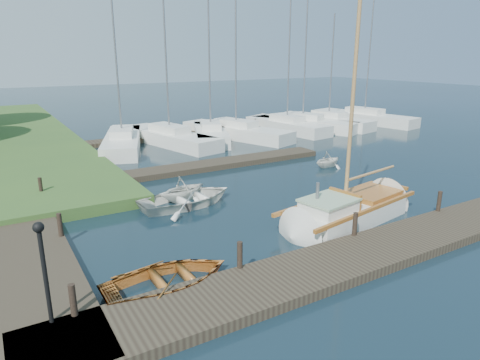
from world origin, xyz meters
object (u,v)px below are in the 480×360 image
mooring_post_3 (439,201)px  mooring_post_1 (240,255)px  marina_boat_1 (170,136)px  marina_boat_0 (122,140)px  marina_boat_6 (329,121)px  dinghy (168,275)px  tender_a (187,196)px  marina_boat_4 (287,125)px  marina_boat_2 (211,133)px  mooring_post_4 (60,225)px  mooring_post_0 (73,300)px  mooring_post_2 (355,224)px  marina_boat_7 (364,117)px  sailboat (350,212)px  tender_b (183,187)px  lamp_post (43,259)px  marina_boat_3 (236,130)px  tender_d (328,158)px  mooring_post_5 (41,187)px  marina_boat_5 (303,123)px

mooring_post_3 → mooring_post_1: bearing=180.0°
marina_boat_1 → marina_boat_0: bearing=71.8°
marina_boat_1 → marina_boat_6: bearing=-103.0°
dinghy → tender_a: size_ratio=0.87×
marina_boat_4 → dinghy: bearing=128.3°
dinghy → marina_boat_2: 20.87m
mooring_post_4 → marina_boat_4: marina_boat_4 is taller
mooring_post_0 → mooring_post_2: 9.00m
tender_a → marina_boat_7: size_ratio=0.34×
sailboat → tender_b: sailboat is taller
marina_boat_4 → marina_boat_6: (4.65, 0.11, -0.02)m
mooring_post_2 → sailboat: size_ratio=0.08×
mooring_post_0 → marina_boat_6: (24.88, 18.81, -0.14)m
marina_boat_4 → marina_boat_6: 4.66m
mooring_post_2 → marina_boat_2: marina_boat_2 is taller
marina_boat_0 → marina_boat_1: (3.28, -0.30, 0.01)m
marina_boat_6 → marina_boat_7: marina_boat_7 is taller
mooring_post_0 → lamp_post: size_ratio=0.33×
dinghy → marina_boat_0: marina_boat_0 is taller
mooring_post_0 → tender_a: size_ratio=0.19×
marina_boat_2 → marina_boat_3: bearing=-66.6°
mooring_post_3 → tender_d: bearing=77.8°
mooring_post_2 → marina_boat_0: size_ratio=0.08×
mooring_post_5 → lamp_post: (-1.00, -10.00, 1.17)m
marina_boat_0 → marina_boat_3: 8.61m
mooring_post_3 → dinghy: 10.99m
lamp_post → tender_b: 9.60m
sailboat → marina_boat_4: 19.75m
mooring_post_2 → marina_boat_0: 19.26m
tender_a → marina_boat_7: (23.61, 12.45, 0.14)m
sailboat → dinghy: sailboat is taller
sailboat → marina_boat_4: (9.84, 17.12, 0.23)m
marina_boat_0 → mooring_post_1: bearing=-167.1°
mooring_post_2 → marina_boat_4: 21.81m
marina_boat_5 → marina_boat_7: 7.28m
mooring_post_1 → marina_boat_5: size_ratio=0.07×
mooring_post_4 → mooring_post_5: same height
mooring_post_3 → mooring_post_4: same height
sailboat → marina_boat_0: size_ratio=0.98×
tender_a → marina_boat_4: bearing=-53.7°
marina_boat_7 → lamp_post: bearing=111.2°
tender_b → tender_d: bearing=-97.9°
mooring_post_0 → tender_d: (15.28, 8.24, -0.20)m
mooring_post_2 → marina_boat_4: marina_boat_4 is taller
mooring_post_0 → tender_b: bearing=50.4°
mooring_post_3 → marina_boat_6: marina_boat_6 is taller
dinghy → marina_boat_2: marina_boat_2 is taller
mooring_post_1 → mooring_post_4: size_ratio=1.00×
mooring_post_1 → tender_a: mooring_post_1 is taller
marina_boat_5 → marina_boat_6: (2.83, -0.10, -0.01)m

